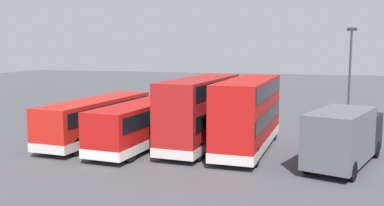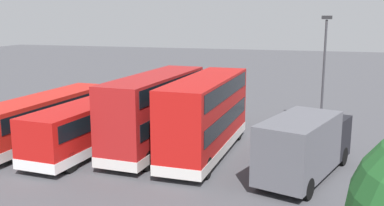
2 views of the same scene
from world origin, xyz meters
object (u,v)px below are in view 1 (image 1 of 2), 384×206
box_truck_blue (344,136)px  waste_bin_yellow (138,107)px  bus_double_decker_near_end (249,112)px  bus_double_decker_second (201,110)px  bus_single_deck_fourth (98,118)px  bus_single_deck_third (148,121)px  lamp_post_tall (350,72)px  car_hatchback_silver (187,110)px

box_truck_blue → waste_bin_yellow: size_ratio=8.32×
bus_double_decker_near_end → box_truck_blue: (-5.65, 2.13, -0.74)m
bus_double_decker_second → bus_single_deck_fourth: (7.46, 0.31, -0.82)m
bus_double_decker_second → bus_single_deck_fourth: size_ratio=0.90×
bus_double_decker_near_end → box_truck_blue: bearing=159.4°
bus_single_deck_third → waste_bin_yellow: bearing=-63.8°
bus_single_deck_third → waste_bin_yellow: 15.53m
bus_double_decker_near_end → lamp_post_tall: 10.37m
car_hatchback_silver → waste_bin_yellow: (6.04, -2.55, -0.22)m
box_truck_blue → waste_bin_yellow: (19.27, -15.72, -1.23)m
bus_double_decker_near_end → bus_single_deck_third: (6.78, 0.29, -0.82)m
bus_single_deck_third → car_hatchback_silver: bus_single_deck_third is taller
bus_single_deck_fourth → waste_bin_yellow: (2.98, -13.71, -1.15)m
bus_double_decker_near_end → bus_single_deck_fourth: bus_double_decker_near_end is taller
bus_double_decker_near_end → bus_single_deck_third: bus_double_decker_near_end is taller
bus_double_decker_second → car_hatchback_silver: bearing=-67.9°
bus_single_deck_fourth → bus_double_decker_near_end: bearing=-179.4°
bus_double_decker_near_end → bus_single_deck_fourth: (10.64, 0.12, -0.82)m
bus_single_deck_fourth → lamp_post_tall: 19.07m
box_truck_blue → car_hatchback_silver: (13.24, -13.18, -1.01)m
bus_double_decker_near_end → bus_double_decker_second: 3.19m
bus_single_deck_fourth → waste_bin_yellow: size_ratio=12.07×
bus_single_deck_third → box_truck_blue: 12.56m
bus_single_deck_third → box_truck_blue: (-12.43, 1.83, 0.08)m
bus_double_decker_near_end → box_truck_blue: 6.08m
waste_bin_yellow → bus_double_decker_near_end: bearing=135.1°
car_hatchback_silver → bus_single_deck_third: bearing=94.1°
box_truck_blue → waste_bin_yellow: 24.90m
bus_double_decker_second → bus_double_decker_near_end: bearing=176.5°
box_truck_blue → car_hatchback_silver: 18.70m
box_truck_blue → car_hatchback_silver: box_truck_blue is taller
bus_double_decker_near_end → bus_double_decker_second: (3.19, -0.19, -0.00)m
bus_double_decker_second → bus_single_deck_third: bearing=7.7°
bus_double_decker_near_end → car_hatchback_silver: bearing=-55.5°
box_truck_blue → waste_bin_yellow: box_truck_blue is taller
bus_double_decker_near_end → lamp_post_tall: lamp_post_tall is taller
car_hatchback_silver → waste_bin_yellow: size_ratio=4.62×
bus_single_deck_fourth → waste_bin_yellow: bus_single_deck_fourth is taller
bus_double_decker_second → bus_single_deck_fourth: 7.51m
box_truck_blue → car_hatchback_silver: bearing=-44.9°
bus_single_deck_fourth → car_hatchback_silver: bus_single_deck_fourth is taller
bus_double_decker_near_end → bus_single_deck_third: bearing=2.5°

